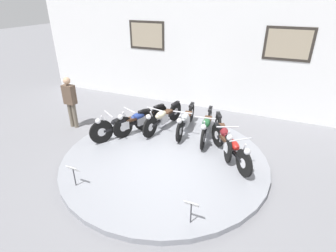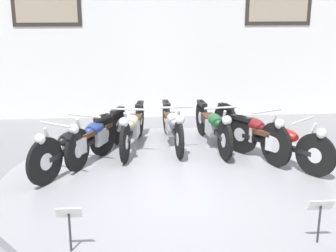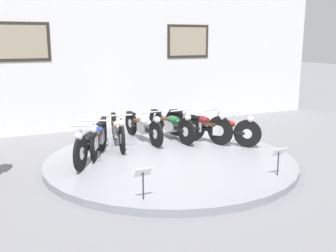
# 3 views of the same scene
# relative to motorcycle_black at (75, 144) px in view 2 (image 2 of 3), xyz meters

# --- Properties ---
(ground_plane) EXTENTS (60.00, 60.00, 0.00)m
(ground_plane) POSITION_rel_motorcycle_black_xyz_m (1.52, -0.50, -0.53)
(ground_plane) COLOR slate
(display_platform) EXTENTS (5.11, 5.11, 0.13)m
(display_platform) POSITION_rel_motorcycle_black_xyz_m (1.52, -0.50, -0.46)
(display_platform) COLOR gray
(display_platform) RESTS_ON ground_plane
(back_wall) EXTENTS (14.00, 0.22, 4.49)m
(back_wall) POSITION_rel_motorcycle_black_xyz_m (1.52, 3.44, 1.71)
(back_wall) COLOR white
(back_wall) RESTS_ON ground_plane
(motorcycle_black) EXTENTS (1.11, 1.75, 0.81)m
(motorcycle_black) POSITION_rel_motorcycle_black_xyz_m (0.00, 0.00, 0.00)
(motorcycle_black) COLOR black
(motorcycle_black) RESTS_ON display_platform
(motorcycle_blue) EXTENTS (0.85, 1.84, 0.79)m
(motorcycle_blue) POSITION_rel_motorcycle_black_xyz_m (0.30, 0.53, -0.01)
(motorcycle_blue) COLOR black
(motorcycle_blue) RESTS_ON display_platform
(motorcycle_cream) EXTENTS (0.54, 1.96, 0.79)m
(motorcycle_cream) POSITION_rel_motorcycle_black_xyz_m (0.84, 0.89, -0.02)
(motorcycle_cream) COLOR black
(motorcycle_cream) RESTS_ON display_platform
(motorcycle_silver) EXTENTS (0.54, 1.96, 0.78)m
(motorcycle_silver) POSITION_rel_motorcycle_black_xyz_m (1.53, 1.02, -0.03)
(motorcycle_silver) COLOR black
(motorcycle_silver) RESTS_ON display_platform
(motorcycle_green) EXTENTS (0.54, 1.97, 0.79)m
(motorcycle_green) POSITION_rel_motorcycle_black_xyz_m (2.20, 0.89, -0.02)
(motorcycle_green) COLOR black
(motorcycle_green) RESTS_ON display_platform
(motorcycle_maroon) EXTENTS (0.85, 1.89, 0.81)m
(motorcycle_maroon) POSITION_rel_motorcycle_black_xyz_m (2.75, 0.53, 0.00)
(motorcycle_maroon) COLOR black
(motorcycle_maroon) RESTS_ON display_platform
(motorcycle_red) EXTENTS (1.29, 1.58, 0.79)m
(motorcycle_red) POSITION_rel_motorcycle_black_xyz_m (3.05, 0.00, -0.02)
(motorcycle_red) COLOR black
(motorcycle_red) RESTS_ON display_platform
(info_placard_front_left) EXTENTS (0.26, 0.11, 0.51)m
(info_placard_front_left) POSITION_rel_motorcycle_black_xyz_m (0.23, -2.28, -0.03)
(info_placard_front_left) COLOR #333338
(info_placard_front_left) RESTS_ON display_platform
(info_placard_front_centre) EXTENTS (0.26, 0.11, 0.51)m
(info_placard_front_centre) POSITION_rel_motorcycle_black_xyz_m (2.82, -2.28, -0.03)
(info_placard_front_centre) COLOR #333338
(info_placard_front_centre) RESTS_ON display_platform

